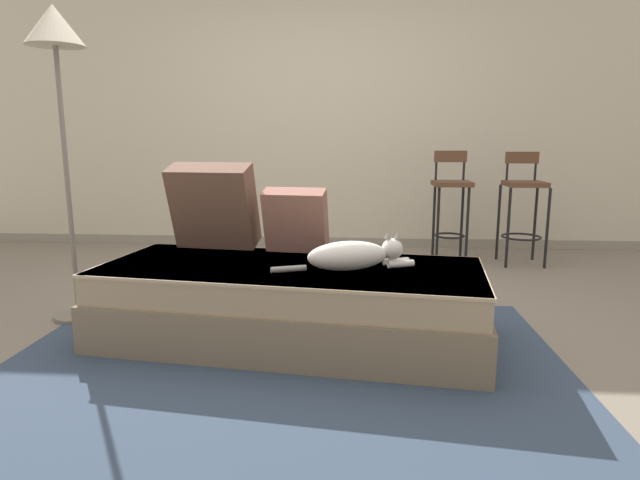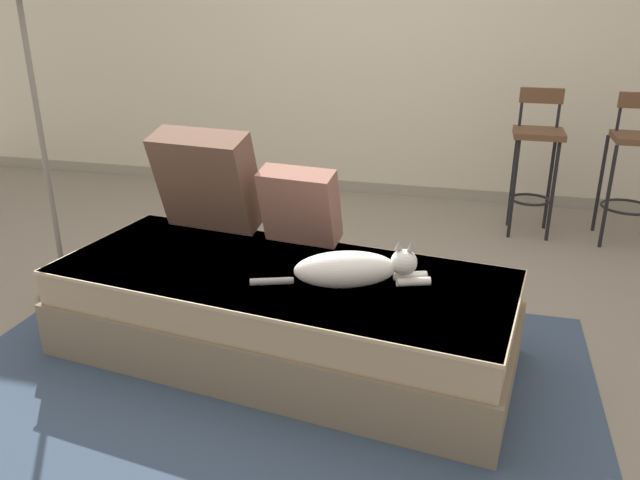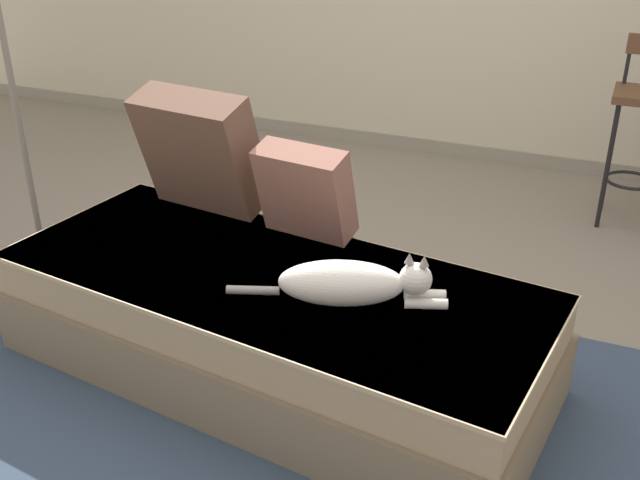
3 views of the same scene
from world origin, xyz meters
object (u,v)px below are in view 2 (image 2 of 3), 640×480
throw_pillow_middle (300,206)px  bar_stool_by_doorway (635,160)px  couch (282,312)px  throw_pillow_corner (207,181)px  bar_stool_near_window (536,150)px  cat (353,269)px

throw_pillow_middle → bar_stool_by_doorway: size_ratio=0.40×
couch → throw_pillow_corner: throw_pillow_corner is taller
couch → bar_stool_near_window: size_ratio=2.18×
throw_pillow_corner → bar_stool_by_doorway: bearing=34.3°
throw_pillow_middle → bar_stool_by_doorway: bar_stool_by_doorway is taller
bar_stool_near_window → bar_stool_by_doorway: bearing=-0.2°
couch → bar_stool_by_doorway: size_ratio=2.20×
throw_pillow_corner → throw_pillow_middle: 0.51m
couch → throw_pillow_middle: 0.51m
bar_stool_near_window → bar_stool_by_doorway: (0.61, -0.00, -0.03)m
couch → bar_stool_by_doorway: bar_stool_by_doorway is taller
throw_pillow_corner → bar_stool_near_window: bearing=43.0°
cat → bar_stool_by_doorway: bearing=54.6°
throw_pillow_corner → bar_stool_near_window: 2.28m
throw_pillow_corner → cat: 0.98m
couch → throw_pillow_corner: size_ratio=4.01×
bar_stool_near_window → bar_stool_by_doorway: bar_stool_near_window is taller
bar_stool_near_window → throw_pillow_middle: bearing=-125.7°
couch → bar_stool_by_doorway: bearing=47.8°
couch → cat: cat is taller
couch → throw_pillow_middle: throw_pillow_middle is taller
throw_pillow_middle → bar_stool_near_window: bearing=54.3°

